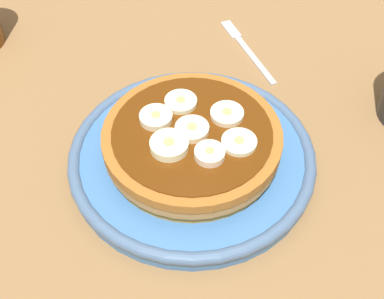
# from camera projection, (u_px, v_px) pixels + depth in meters

# --- Properties ---
(ground_plane) EXTENTS (1.40, 1.40, 0.03)m
(ground_plane) POSITION_uv_depth(u_px,v_px,m) (192.00, 175.00, 0.56)
(ground_plane) COLOR olive
(plate) EXTENTS (0.24, 0.24, 0.02)m
(plate) POSITION_uv_depth(u_px,v_px,m) (192.00, 158.00, 0.54)
(plate) COLOR #3F72B2
(plate) RESTS_ON ground_plane
(pancake_stack) EXTENTS (0.18, 0.17, 0.03)m
(pancake_stack) POSITION_uv_depth(u_px,v_px,m) (192.00, 142.00, 0.52)
(pancake_stack) COLOR #B27F33
(pancake_stack) RESTS_ON plate
(banana_slice_0) EXTENTS (0.03, 0.03, 0.01)m
(banana_slice_0) POSITION_uv_depth(u_px,v_px,m) (194.00, 129.00, 0.51)
(banana_slice_0) COLOR beige
(banana_slice_0) RESTS_ON pancake_stack
(banana_slice_1) EXTENTS (0.03, 0.03, 0.01)m
(banana_slice_1) POSITION_uv_depth(u_px,v_px,m) (227.00, 114.00, 0.52)
(banana_slice_1) COLOR #F4E5BD
(banana_slice_1) RESTS_ON pancake_stack
(banana_slice_2) EXTENTS (0.03, 0.03, 0.01)m
(banana_slice_2) POSITION_uv_depth(u_px,v_px,m) (156.00, 118.00, 0.52)
(banana_slice_2) COLOR #F1E8BD
(banana_slice_2) RESTS_ON pancake_stack
(banana_slice_3) EXTENTS (0.03, 0.03, 0.01)m
(banana_slice_3) POSITION_uv_depth(u_px,v_px,m) (210.00, 154.00, 0.49)
(banana_slice_3) COLOR #F4E1C1
(banana_slice_3) RESTS_ON pancake_stack
(banana_slice_4) EXTENTS (0.03, 0.03, 0.01)m
(banana_slice_4) POSITION_uv_depth(u_px,v_px,m) (181.00, 102.00, 0.53)
(banana_slice_4) COLOR #F1F3C4
(banana_slice_4) RESTS_ON pancake_stack
(banana_slice_5) EXTENTS (0.03, 0.03, 0.01)m
(banana_slice_5) POSITION_uv_depth(u_px,v_px,m) (239.00, 143.00, 0.50)
(banana_slice_5) COLOR #F3F3C6
(banana_slice_5) RESTS_ON pancake_stack
(banana_slice_6) EXTENTS (0.04, 0.04, 0.01)m
(banana_slice_6) POSITION_uv_depth(u_px,v_px,m) (170.00, 146.00, 0.49)
(banana_slice_6) COLOR #F4F3BC
(banana_slice_6) RESTS_ON pancake_stack
(fork) EXTENTS (0.12, 0.06, 0.01)m
(fork) POSITION_uv_depth(u_px,v_px,m) (245.00, 46.00, 0.67)
(fork) COLOR silver
(fork) RESTS_ON ground_plane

